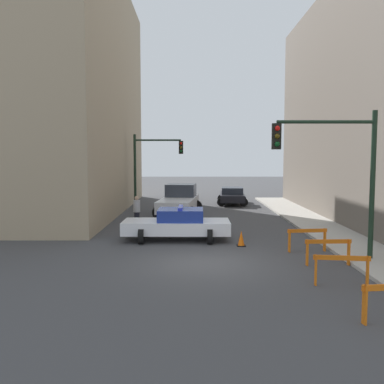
{
  "coord_description": "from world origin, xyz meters",
  "views": [
    {
      "loc": [
        -0.44,
        -14.66,
        3.78
      ],
      "look_at": [
        -0.41,
        8.19,
        1.79
      ],
      "focal_mm": 40.0,
      "sensor_mm": 36.0,
      "label": 1
    }
  ],
  "objects_px": {
    "traffic_light_far": "(150,160)",
    "parked_car_near": "(232,196)",
    "traffic_cone": "(241,239)",
    "traffic_light_near": "(339,162)",
    "barrier_mid": "(341,265)",
    "white_truck": "(179,201)",
    "barrier_back": "(328,248)",
    "barrier_corner": "(307,236)",
    "pedestrian_crossing": "(136,211)",
    "police_car": "(177,224)"
  },
  "relations": [
    {
      "from": "police_car",
      "to": "barrier_corner",
      "type": "height_order",
      "value": "police_car"
    },
    {
      "from": "traffic_light_near",
      "to": "barrier_mid",
      "type": "relative_size",
      "value": 3.26
    },
    {
      "from": "barrier_corner",
      "to": "barrier_back",
      "type": "bearing_deg",
      "value": -85.8
    },
    {
      "from": "traffic_light_near",
      "to": "barrier_corner",
      "type": "bearing_deg",
      "value": 113.3
    },
    {
      "from": "barrier_mid",
      "to": "traffic_cone",
      "type": "relative_size",
      "value": 2.43
    },
    {
      "from": "parked_car_near",
      "to": "barrier_corner",
      "type": "bearing_deg",
      "value": -81.0
    },
    {
      "from": "white_truck",
      "to": "barrier_mid",
      "type": "distance_m",
      "value": 15.58
    },
    {
      "from": "traffic_light_near",
      "to": "pedestrian_crossing",
      "type": "xyz_separation_m",
      "value": [
        -8.04,
        7.09,
        -2.67
      ]
    },
    {
      "from": "white_truck",
      "to": "pedestrian_crossing",
      "type": "height_order",
      "value": "white_truck"
    },
    {
      "from": "pedestrian_crossing",
      "to": "barrier_back",
      "type": "relative_size",
      "value": 1.04
    },
    {
      "from": "traffic_light_near",
      "to": "parked_car_near",
      "type": "relative_size",
      "value": 1.18
    },
    {
      "from": "parked_car_near",
      "to": "traffic_cone",
      "type": "relative_size",
      "value": 6.73
    },
    {
      "from": "traffic_light_far",
      "to": "traffic_cone",
      "type": "xyz_separation_m",
      "value": [
        4.91,
        -12.17,
        -3.08
      ]
    },
    {
      "from": "parked_car_near",
      "to": "traffic_cone",
      "type": "distance_m",
      "value": 15.16
    },
    {
      "from": "police_car",
      "to": "traffic_cone",
      "type": "xyz_separation_m",
      "value": [
        2.69,
        -1.24,
        -0.41
      ]
    },
    {
      "from": "police_car",
      "to": "barrier_back",
      "type": "xyz_separation_m",
      "value": [
        5.31,
        -4.35,
        -0.11
      ]
    },
    {
      "from": "parked_car_near",
      "to": "barrier_mid",
      "type": "bearing_deg",
      "value": -82.64
    },
    {
      "from": "pedestrian_crossing",
      "to": "barrier_mid",
      "type": "height_order",
      "value": "pedestrian_crossing"
    },
    {
      "from": "pedestrian_crossing",
      "to": "traffic_cone",
      "type": "xyz_separation_m",
      "value": [
        4.92,
        -4.54,
        -0.54
      ]
    },
    {
      "from": "pedestrian_crossing",
      "to": "barrier_mid",
      "type": "xyz_separation_m",
      "value": [
        7.18,
        -9.99,
        -0.24
      ]
    },
    {
      "from": "police_car",
      "to": "pedestrian_crossing",
      "type": "xyz_separation_m",
      "value": [
        -2.23,
        3.3,
        0.14
      ]
    },
    {
      "from": "parked_car_near",
      "to": "barrier_corner",
      "type": "distance_m",
      "value": 16.2
    },
    {
      "from": "traffic_light_far",
      "to": "parked_car_near",
      "type": "bearing_deg",
      "value": 26.39
    },
    {
      "from": "traffic_light_far",
      "to": "barrier_corner",
      "type": "height_order",
      "value": "traffic_light_far"
    },
    {
      "from": "barrier_mid",
      "to": "traffic_cone",
      "type": "bearing_deg",
      "value": 112.52
    },
    {
      "from": "traffic_light_far",
      "to": "police_car",
      "type": "distance_m",
      "value": 11.47
    },
    {
      "from": "pedestrian_crossing",
      "to": "barrier_mid",
      "type": "relative_size",
      "value": 1.04
    },
    {
      "from": "pedestrian_crossing",
      "to": "barrier_back",
      "type": "height_order",
      "value": "pedestrian_crossing"
    },
    {
      "from": "barrier_back",
      "to": "traffic_cone",
      "type": "xyz_separation_m",
      "value": [
        -2.62,
        3.11,
        -0.3
      ]
    },
    {
      "from": "traffic_light_near",
      "to": "barrier_mid",
      "type": "xyz_separation_m",
      "value": [
        -0.86,
        -2.9,
        -2.91
      ]
    },
    {
      "from": "white_truck",
      "to": "traffic_light_near",
      "type": "bearing_deg",
      "value": -56.73
    },
    {
      "from": "traffic_light_far",
      "to": "parked_car_near",
      "type": "distance_m",
      "value": 7.17
    },
    {
      "from": "barrier_mid",
      "to": "traffic_cone",
      "type": "height_order",
      "value": "barrier_mid"
    },
    {
      "from": "traffic_light_near",
      "to": "traffic_light_far",
      "type": "height_order",
      "value": "traffic_light_near"
    },
    {
      "from": "pedestrian_crossing",
      "to": "traffic_cone",
      "type": "relative_size",
      "value": 2.53
    },
    {
      "from": "white_truck",
      "to": "barrier_back",
      "type": "xyz_separation_m",
      "value": [
        5.47,
        -12.38,
        -0.29
      ]
    },
    {
      "from": "traffic_light_near",
      "to": "police_car",
      "type": "bearing_deg",
      "value": 146.87
    },
    {
      "from": "traffic_light_far",
      "to": "barrier_mid",
      "type": "bearing_deg",
      "value": -67.86
    },
    {
      "from": "traffic_light_far",
      "to": "barrier_back",
      "type": "xyz_separation_m",
      "value": [
        7.52,
        -15.28,
        -2.78
      ]
    },
    {
      "from": "parked_car_near",
      "to": "traffic_cone",
      "type": "xyz_separation_m",
      "value": [
        -1.04,
        -15.12,
        -0.36
      ]
    },
    {
      "from": "traffic_light_near",
      "to": "traffic_light_far",
      "type": "distance_m",
      "value": 16.77
    },
    {
      "from": "traffic_light_far",
      "to": "white_truck",
      "type": "bearing_deg",
      "value": -54.73
    },
    {
      "from": "pedestrian_crossing",
      "to": "barrier_mid",
      "type": "distance_m",
      "value": 12.3
    },
    {
      "from": "barrier_mid",
      "to": "barrier_corner",
      "type": "distance_m",
      "value": 4.44
    },
    {
      "from": "police_car",
      "to": "traffic_cone",
      "type": "bearing_deg",
      "value": -114.22
    },
    {
      "from": "traffic_light_near",
      "to": "traffic_cone",
      "type": "distance_m",
      "value": 5.16
    },
    {
      "from": "parked_car_near",
      "to": "traffic_cone",
      "type": "height_order",
      "value": "parked_car_near"
    },
    {
      "from": "pedestrian_crossing",
      "to": "traffic_cone",
      "type": "height_order",
      "value": "pedestrian_crossing"
    },
    {
      "from": "traffic_light_near",
      "to": "barrier_mid",
      "type": "height_order",
      "value": "traffic_light_near"
    },
    {
      "from": "white_truck",
      "to": "barrier_back",
      "type": "relative_size",
      "value": 3.49
    }
  ]
}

